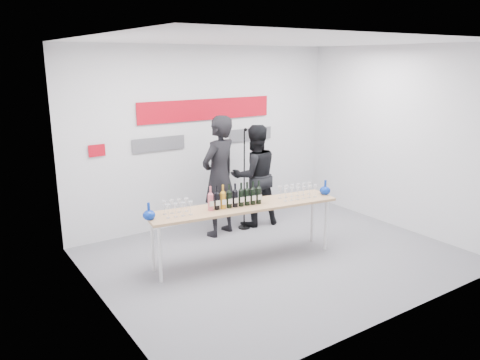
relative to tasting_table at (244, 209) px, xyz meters
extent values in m
plane|color=slate|center=(0.45, -0.19, -0.75)|extent=(5.00, 5.00, 0.00)
cube|color=silver|center=(0.45, 1.81, 0.75)|extent=(5.00, 0.04, 3.00)
cube|color=#B90718|center=(0.45, 1.78, 1.20)|extent=(2.50, 0.02, 0.35)
cube|color=#59595E|center=(-0.45, 1.78, 0.70)|extent=(0.90, 0.02, 0.22)
cube|color=#59595E|center=(1.35, 1.78, 0.70)|extent=(0.90, 0.02, 0.22)
cube|color=#B90718|center=(-1.45, 1.78, 0.70)|extent=(0.25, 0.02, 0.18)
cube|color=tan|center=(0.00, 0.00, 0.04)|extent=(2.76, 0.94, 0.04)
cylinder|color=silver|center=(-1.28, 0.01, -0.36)|extent=(0.05, 0.05, 0.78)
cylinder|color=silver|center=(1.22, -0.37, -0.36)|extent=(0.05, 0.05, 0.78)
cylinder|color=silver|center=(-1.22, 0.37, -0.36)|extent=(0.05, 0.05, 0.78)
cylinder|color=silver|center=(1.28, -0.01, -0.36)|extent=(0.05, 0.05, 0.78)
imported|color=black|center=(0.24, 1.06, 0.22)|extent=(0.82, 0.67, 1.94)
imported|color=black|center=(0.99, 1.13, 0.11)|extent=(0.94, 0.79, 1.73)
cylinder|color=black|center=(0.73, 1.06, -0.74)|extent=(0.20, 0.20, 0.02)
cylinder|color=black|center=(0.73, 1.06, 0.08)|extent=(0.02, 0.02, 1.66)
sphere|color=black|center=(0.73, 1.03, 0.93)|extent=(0.06, 0.06, 0.06)
camera|label=1|loc=(-3.48, -5.10, 2.02)|focal=35.00mm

